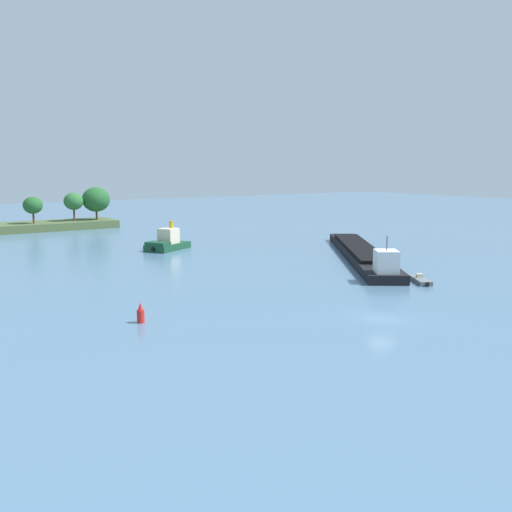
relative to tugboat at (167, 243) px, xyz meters
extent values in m
plane|color=slate|center=(-2.92, -52.61, -1.24)|extent=(400.00, 400.00, 0.00)
cylinder|color=#513823|center=(-12.11, 42.54, 1.71)|extent=(0.44, 0.44, 2.38)
ellipsoid|color=#235B28|center=(-12.11, 42.54, 4.58)|extent=(4.21, 4.21, 3.78)
cylinder|color=#513823|center=(-2.75, 43.75, 1.91)|extent=(0.44, 0.44, 2.78)
ellipsoid|color=#2D6B33|center=(-2.75, 43.75, 5.07)|extent=(4.45, 4.45, 4.00)
cylinder|color=#513823|center=(2.63, 43.95, 1.62)|extent=(0.44, 0.44, 2.21)
ellipsoid|color=#235B28|center=(2.63, 43.95, 5.30)|extent=(6.45, 6.45, 5.80)
cube|color=#19472D|center=(0.12, 0.07, -0.69)|extent=(9.35, 7.85, 1.09)
cube|color=#19472D|center=(-2.41, -1.39, 0.15)|extent=(3.94, 4.49, 0.60)
cube|color=beige|center=(0.38, 0.22, 1.15)|extent=(3.91, 3.86, 2.60)
cylinder|color=gold|center=(1.21, 0.69, 3.05)|extent=(0.70, 0.70, 1.20)
cylinder|color=black|center=(-3.58, -2.06, -0.58)|extent=(0.61, 0.76, 0.70)
cube|color=black|center=(21.61, -25.00, -0.62)|extent=(29.39, 38.33, 1.23)
cube|color=black|center=(22.49, -23.78, 0.24)|extent=(21.18, 27.26, 0.50)
cube|color=white|center=(10.21, -40.93, 1.39)|extent=(4.08, 4.19, 2.80)
cylinder|color=#333338|center=(10.21, -40.93, 3.69)|extent=(0.12, 0.12, 1.80)
cube|color=black|center=(34.06, -7.61, -0.56)|extent=(3.55, 2.90, 1.10)
cube|color=slate|center=(13.70, -43.44, -0.97)|extent=(3.89, 4.98, 0.54)
cube|color=beige|center=(13.90, -43.13, -0.45)|extent=(0.90, 0.82, 0.50)
cube|color=black|center=(12.32, -45.66, -0.96)|extent=(0.42, 0.41, 0.56)
cylinder|color=red|center=(-22.36, -41.07, -0.64)|extent=(0.70, 0.70, 1.20)
cone|color=red|center=(-22.36, -41.07, 0.31)|extent=(0.49, 0.49, 0.70)
camera|label=1|loc=(-42.24, -88.96, 13.01)|focal=39.81mm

